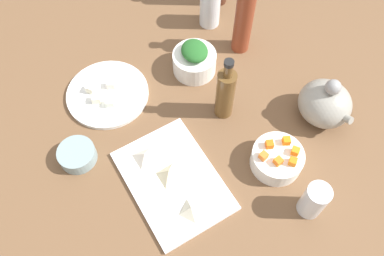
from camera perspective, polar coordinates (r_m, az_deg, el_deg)
name	(u,v)px	position (r cm, az deg, el deg)	size (l,w,h in cm)	color
tabletop	(192,140)	(107.49, 0.00, -1.74)	(190.00, 190.00, 3.00)	brown
cutting_board	(173,180)	(100.38, -2.70, -7.49)	(29.41, 20.87, 1.00)	white
plate_tofu	(108,94)	(115.45, -11.95, 4.80)	(23.05, 23.05, 1.20)	white
bowl_greens	(194,62)	(116.47, 0.35, 9.37)	(12.52, 12.52, 6.50)	white
bowl_carrots	(277,159)	(102.61, 12.02, -4.35)	(13.05, 13.05, 5.21)	white
bowl_small_side	(77,155)	(105.76, -16.08, -3.70)	(9.56, 9.56, 3.85)	#829B9C
teapot	(325,103)	(110.43, 18.47, 3.37)	(15.90, 13.47, 14.98)	gray
bottle_0	(225,93)	(103.51, 4.78, 5.00)	(4.94, 4.94, 21.28)	brown
bottle_2	(244,20)	(117.20, 7.41, 15.11)	(5.26, 5.26, 26.69)	brown
drinking_glass_0	(314,200)	(97.30, 17.02, -9.86)	(5.69, 5.69, 10.79)	white
drinking_glass_1	(210,6)	(127.02, 2.60, 17.05)	(6.30, 6.30, 13.83)	white
carrot_cube_0	(286,141)	(101.48, 13.33, -1.79)	(1.80, 1.80, 1.80)	orange
carrot_cube_1	(269,144)	(100.11, 11.01, -2.32)	(1.80, 1.80, 1.80)	orange
carrot_cube_2	(278,161)	(98.43, 12.21, -4.66)	(1.80, 1.80, 1.80)	orange
carrot_cube_3	(295,151)	(100.63, 14.55, -3.22)	(1.80, 1.80, 1.80)	orange
carrot_cube_4	(263,156)	(98.38, 10.18, -3.94)	(1.80, 1.80, 1.80)	orange
carrot_cube_5	(293,161)	(99.20, 14.20, -4.66)	(1.80, 1.80, 1.80)	orange
chopped_greens_mound	(195,51)	(112.71, 0.36, 10.97)	(8.57, 7.32, 3.38)	#235F24
tofu_cube_0	(110,103)	(111.50, -11.60, 3.58)	(2.20, 2.20, 2.20)	white
tofu_cube_1	(91,88)	(115.49, -14.28, 5.50)	(2.20, 2.20, 2.20)	white
tofu_cube_2	(111,84)	(115.08, -11.49, 6.14)	(2.20, 2.20, 2.20)	#F7DECD
tofu_cube_3	(96,99)	(113.02, -13.51, 4.06)	(2.20, 2.20, 2.20)	white
dumpling_0	(169,174)	(98.94, -3.31, -6.51)	(5.24, 5.05, 3.09)	beige
dumpling_1	(145,156)	(101.73, -6.73, -4.06)	(5.46, 4.77, 2.57)	beige
dumpling_2	(191,209)	(95.69, -0.14, -11.52)	(4.69, 4.45, 2.70)	beige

